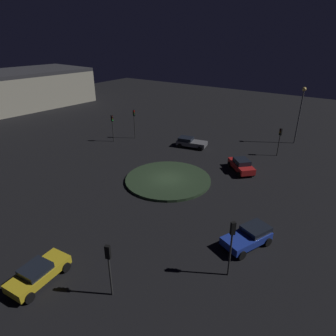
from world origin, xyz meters
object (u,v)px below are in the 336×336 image
(traffic_light_northeast_near, at_px, (112,123))
(car_red, at_px, (241,165))
(traffic_light_west, at_px, (109,260))
(car_grey, at_px, (191,142))
(car_blue, at_px, (249,236))
(traffic_light_southwest, at_px, (232,238))
(traffic_light_southeast, at_px, (280,136))
(traffic_light_northeast, at_px, (134,118))
(streetlamp_east, at_px, (301,106))
(car_yellow, at_px, (38,273))

(traffic_light_northeast_near, bearing_deg, car_red, 25.79)
(car_red, distance_m, traffic_light_west, 21.85)
(car_grey, xyz_separation_m, traffic_light_northeast_near, (-4.59, 10.69, 2.16))
(car_grey, bearing_deg, traffic_light_northeast_near, -168.77)
(car_red, xyz_separation_m, car_blue, (-12.32, -5.52, -0.03))
(traffic_light_southwest, bearing_deg, traffic_light_southeast, -42.46)
(car_red, distance_m, traffic_light_southwest, 17.19)
(traffic_light_southeast, bearing_deg, car_blue, 38.58)
(car_grey, xyz_separation_m, traffic_light_northeast, (-1.60, 9.04, 2.46))
(traffic_light_southwest, bearing_deg, streetlamp_east, -45.58)
(car_blue, distance_m, traffic_light_southwest, 4.44)
(traffic_light_northeast, bearing_deg, traffic_light_southwest, -1.62)
(car_grey, distance_m, traffic_light_southwest, 24.69)
(car_yellow, distance_m, traffic_light_northeast, 29.25)
(traffic_light_southeast, relative_size, streetlamp_east, 0.46)
(car_red, height_order, traffic_light_southwest, traffic_light_southwest)
(traffic_light_southwest, bearing_deg, car_yellow, 76.40)
(car_red, relative_size, traffic_light_northeast_near, 1.03)
(traffic_light_west, distance_m, traffic_light_southeast, 29.14)
(car_yellow, bearing_deg, streetlamp_east, -16.39)
(car_blue, relative_size, traffic_light_west, 1.11)
(traffic_light_west, height_order, traffic_light_southwest, traffic_light_southwest)
(traffic_light_southeast, distance_m, streetlamp_east, 7.10)
(traffic_light_west, relative_size, traffic_light_northeast, 0.86)
(traffic_light_west, bearing_deg, streetlamp_east, -26.07)
(traffic_light_northeast, relative_size, streetlamp_east, 0.55)
(car_grey, bearing_deg, traffic_light_northeast, 178.02)
(car_red, relative_size, car_grey, 0.93)
(car_red, height_order, streetlamp_east, streetlamp_east)
(car_yellow, distance_m, streetlamp_east, 38.49)
(traffic_light_northeast, height_order, streetlamp_east, streetlamp_east)
(car_yellow, bearing_deg, traffic_light_northeast, 22.56)
(car_blue, distance_m, traffic_light_west, 10.98)
(traffic_light_southeast, distance_m, traffic_light_northeast_near, 23.40)
(traffic_light_west, xyz_separation_m, traffic_light_southeast, (29.08, -1.83, -0.06))
(car_grey, relative_size, car_yellow, 1.06)
(car_yellow, relative_size, streetlamp_east, 0.51)
(traffic_light_west, bearing_deg, traffic_light_northeast, 15.71)
(traffic_light_west, distance_m, traffic_light_southwest, 7.73)
(car_red, relative_size, car_blue, 0.97)
(car_yellow, bearing_deg, traffic_light_southeast, -17.37)
(traffic_light_west, height_order, traffic_light_northeast, traffic_light_northeast)
(car_red, bearing_deg, traffic_light_northeast, -142.18)
(traffic_light_west, height_order, streetlamp_east, streetlamp_east)
(car_blue, xyz_separation_m, traffic_light_southwest, (-3.79, -0.03, 2.30))
(car_grey, distance_m, traffic_light_west, 27.14)
(car_grey, bearing_deg, traffic_light_southeast, 6.23)
(car_blue, height_order, traffic_light_southwest, traffic_light_southwest)
(car_red, xyz_separation_m, traffic_light_northeast_near, (-0.95, 19.77, 2.08))
(car_blue, height_order, traffic_light_southeast, traffic_light_southeast)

